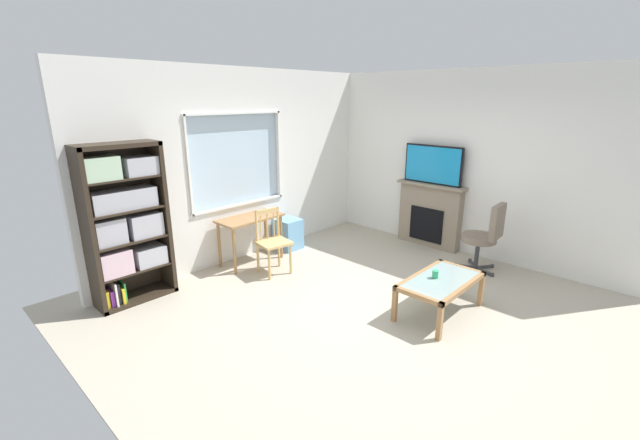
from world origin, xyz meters
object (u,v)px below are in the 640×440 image
Objects in this scene: desk_under_window at (250,224)px; plastic_drawer_unit at (288,234)px; bookshelf at (125,221)px; office_chair at (486,234)px; fireplace at (430,215)px; coffee_table at (441,284)px; wooden_chair at (272,241)px; sippy_cup at (435,274)px; tv at (433,165)px.

plastic_drawer_unit is (0.78, 0.05, -0.34)m from desk_under_window.
office_chair is at bearing -36.35° from bookshelf.
plastic_drawer_unit is at bearing -1.31° from bookshelf.
office_chair reaches higher than desk_under_window.
fireplace is 1.20m from office_chair.
plastic_drawer_unit is 0.50× the size of office_chair.
desk_under_window is 0.83× the size of fireplace.
coffee_table is (2.25, -2.89, -0.63)m from bookshelf.
plastic_drawer_unit is (0.80, 0.56, -0.22)m from wooden_chair.
wooden_chair is 10.00× the size of sippy_cup.
fireplace is 2.29m from sippy_cup.
tv is 1.44m from office_chair.
tv reaches higher than sippy_cup.
wooden_chair is 0.78× the size of fireplace.
fireplace is at bearing -43.03° from plastic_drawer_unit.
plastic_drawer_unit is 2.84m from coffee_table.
fireplace is (1.71, -1.59, 0.28)m from plastic_drawer_unit.
office_chair is (-0.43, -1.11, -0.80)m from tv.
sippy_cup is (0.53, -2.20, 0.01)m from wooden_chair.
plastic_drawer_unit is (2.49, -0.06, -0.75)m from bookshelf.
office_chair is at bearing -52.47° from desk_under_window.
desk_under_window is 0.53m from wooden_chair.
bookshelf is 3.71m from coffee_table.
coffee_table is at bearing -94.93° from plastic_drawer_unit.
desk_under_window is 2.84m from coffee_table.
office_chair is at bearing -46.13° from wooden_chair.
tv is at bearing -21.53° from bookshelf.
plastic_drawer_unit is 0.43× the size of fireplace.
tv reaches higher than coffee_table.
desk_under_window is at bearing -3.57° from bookshelf.
fireplace reaches higher than coffee_table.
wooden_chair is 2.97m from office_chair.
coffee_table is (0.54, -2.78, -0.23)m from desk_under_window.
bookshelf is at bearing 127.94° from coffee_table.
fireplace is at bearing -22.31° from wooden_chair.
tv is 2.50m from coffee_table.
fireplace is 0.83m from tv.
sippy_cup is (0.52, -2.71, -0.12)m from desk_under_window.
desk_under_window is 3.35m from office_chair.
coffee_table is (-1.93, -1.24, -0.99)m from tv.
wooden_chair is at bearing 157.69° from fireplace.
tv is (2.49, -1.03, 0.89)m from wooden_chair.
office_chair is (1.26, -2.70, 0.31)m from plastic_drawer_unit.
desk_under_window is 0.86m from plastic_drawer_unit.
tv is (2.47, -1.54, 0.77)m from desk_under_window.
sippy_cup is (-1.52, -0.06, -0.08)m from office_chair.
bookshelf is 1.94× the size of tv.
plastic_drawer_unit is at bearing 136.67° from tv.
desk_under_window is 2.77m from sippy_cup.
wooden_chair is at bearing 103.64° from sippy_cup.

